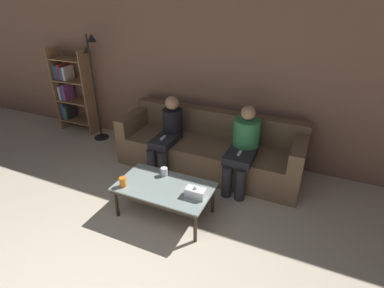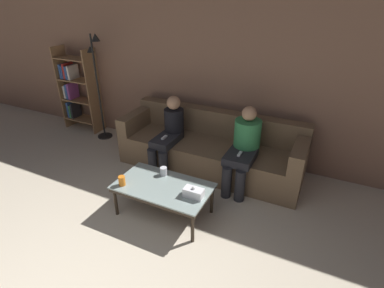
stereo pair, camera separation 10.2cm
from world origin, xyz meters
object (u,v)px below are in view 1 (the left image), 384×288
at_px(coffee_table, 165,189).
at_px(seated_person_mid_left, 243,145).
at_px(tissue_box, 196,192).
at_px(cup_near_left, 123,182).
at_px(seated_person_left_end, 168,133).
at_px(standing_lamp, 94,78).
at_px(cup_near_right, 164,172).
at_px(bookshelf, 71,90).
at_px(couch, 210,149).

xyz_separation_m(coffee_table, seated_person_mid_left, (0.64, 1.01, 0.23)).
relative_size(coffee_table, tissue_box, 5.06).
bearing_deg(cup_near_left, seated_person_left_end, 91.94).
bearing_deg(standing_lamp, seated_person_mid_left, -7.52).
relative_size(cup_near_right, bookshelf, 0.07).
xyz_separation_m(bookshelf, seated_person_mid_left, (3.42, -0.50, -0.17)).
height_order(couch, coffee_table, couch).
distance_m(standing_lamp, seated_person_left_end, 1.73).
height_order(cup_near_right, seated_person_mid_left, seated_person_mid_left).
bearing_deg(cup_near_left, standing_lamp, 136.11).
bearing_deg(tissue_box, seated_person_left_end, 130.92).
bearing_deg(cup_near_right, seated_person_mid_left, 47.39).
xyz_separation_m(tissue_box, seated_person_left_end, (-0.88, 1.01, 0.12)).
bearing_deg(bookshelf, tissue_box, -25.87).
relative_size(bookshelf, seated_person_left_end, 1.42).
height_order(cup_near_right, bookshelf, bookshelf).
bearing_deg(bookshelf, standing_lamp, -11.24).
xyz_separation_m(bookshelf, seated_person_left_end, (2.30, -0.53, -0.20)).
xyz_separation_m(cup_near_left, seated_person_mid_left, (1.07, 1.21, 0.13)).
distance_m(coffee_table, cup_near_left, 0.48).
distance_m(couch, bookshelf, 2.91).
distance_m(tissue_box, seated_person_left_end, 1.34).
distance_m(cup_near_left, seated_person_left_end, 1.19).
xyz_separation_m(couch, seated_person_mid_left, (0.56, -0.22, 0.29)).
distance_m(tissue_box, standing_lamp, 2.91).
bearing_deg(bookshelf, cup_near_right, -26.25).
bearing_deg(tissue_box, cup_near_left, -168.73).
xyz_separation_m(cup_near_left, bookshelf, (-2.34, 1.71, 0.31)).
relative_size(cup_near_left, seated_person_mid_left, 0.11).
bearing_deg(cup_near_left, cup_near_right, 50.81).
bearing_deg(tissue_box, seated_person_mid_left, 77.30).
height_order(couch, tissue_box, couch).
relative_size(couch, seated_person_mid_left, 2.43).
xyz_separation_m(cup_near_right, seated_person_mid_left, (0.75, 0.82, 0.14)).
distance_m(bookshelf, seated_person_mid_left, 3.46).
relative_size(tissue_box, seated_person_left_end, 0.20).
bearing_deg(seated_person_mid_left, cup_near_right, -132.61).
distance_m(couch, cup_near_right, 1.06).
relative_size(cup_near_left, seated_person_left_end, 0.11).
relative_size(couch, cup_near_left, 23.07).
xyz_separation_m(couch, coffee_table, (-0.09, -1.23, 0.06)).
distance_m(tissue_box, seated_person_mid_left, 1.08).
bearing_deg(seated_person_left_end, seated_person_mid_left, 1.65).
distance_m(bookshelf, seated_person_left_end, 2.37).
relative_size(seated_person_left_end, seated_person_mid_left, 0.98).
relative_size(couch, bookshelf, 1.75).
relative_size(standing_lamp, seated_person_mid_left, 1.65).
distance_m(couch, tissue_box, 1.31).
xyz_separation_m(cup_near_right, standing_lamp, (-1.95, 1.17, 0.66)).
height_order(cup_near_right, tissue_box, tissue_box).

